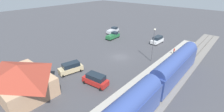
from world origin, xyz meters
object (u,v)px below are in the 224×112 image
at_px(light_pole_near_platform, 153,41).
at_px(suv_red, 96,79).
at_px(suv_tan, 71,68).
at_px(suv_white, 157,40).
at_px(pedestrian_on_platform, 174,51).
at_px(pickup_silver, 113,30).
at_px(station_building, 20,78).
at_px(pickup_green, 113,36).

bearing_deg(light_pole_near_platform, suv_red, 78.25).
xyz_separation_m(suv_tan, suv_white, (-5.78, -27.96, 0.00)).
height_order(pedestrian_on_platform, light_pole_near_platform, light_pole_near_platform).
height_order(pickup_silver, light_pole_near_platform, light_pole_near_platform).
bearing_deg(pedestrian_on_platform, station_building, 66.37).
height_order(pedestrian_on_platform, suv_tan, suv_tan).
relative_size(pickup_silver, pickup_green, 1.01).
height_order(pedestrian_on_platform, suv_red, suv_red).
distance_m(station_building, light_pole_near_platform, 27.40).
xyz_separation_m(station_building, suv_white, (-6.68, -37.25, -1.57)).
bearing_deg(pedestrian_on_platform, suv_red, 75.12).
distance_m(pickup_silver, suv_red, 33.16).
distance_m(suv_red, pickup_green, 26.80).
bearing_deg(suv_white, pickup_silver, 1.34).
xyz_separation_m(station_building, light_pole_near_platform, (-11.20, -24.90, 2.30)).
height_order(station_building, pedestrian_on_platform, station_building).
bearing_deg(suv_red, pedestrian_on_platform, -104.88).
xyz_separation_m(suv_white, pickup_green, (13.34, 5.30, -0.12)).
bearing_deg(suv_red, suv_white, -87.27).
xyz_separation_m(suv_white, pickup_silver, (17.46, 0.41, -0.12)).
height_order(suv_white, light_pole_near_platform, light_pole_near_platform).
bearing_deg(suv_tan, light_pole_near_platform, -123.43).
bearing_deg(suv_tan, suv_white, -101.67).
bearing_deg(pedestrian_on_platform, pickup_green, -0.32).
relative_size(pedestrian_on_platform, suv_red, 0.34).
relative_size(suv_tan, pickup_silver, 0.94).
distance_m(pedestrian_on_platform, pickup_green, 20.59).
bearing_deg(light_pole_near_platform, pickup_green, -21.54).
distance_m(pickup_green, light_pole_near_platform, 19.62).
height_order(suv_red, light_pole_near_platform, light_pole_near_platform).
bearing_deg(suv_red, pickup_silver, -55.49).
xyz_separation_m(pedestrian_on_platform, pickup_green, (20.59, -0.12, -0.25)).
bearing_deg(suv_white, suv_tan, 78.33).
distance_m(pickup_silver, pickup_green, 6.40).
relative_size(suv_white, light_pole_near_platform, 0.62).
relative_size(suv_tan, suv_white, 1.05).
xyz_separation_m(pedestrian_on_platform, pickup_silver, (24.71, -5.01, -0.25)).
relative_size(pickup_silver, suv_red, 1.09).
distance_m(station_building, pickup_green, 32.68).
height_order(suv_tan, pickup_silver, suv_tan).
height_order(suv_white, pickup_green, suv_white).
relative_size(pedestrian_on_platform, suv_tan, 0.33).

